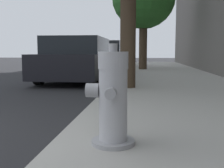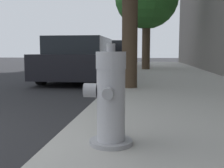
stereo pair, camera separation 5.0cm
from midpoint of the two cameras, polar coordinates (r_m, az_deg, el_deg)
fire_hydrant at (r=2.29m, az=0.30°, el=-3.19°), size 0.40×0.41×0.82m
parked_car_near at (r=8.91m, az=-6.02°, el=4.95°), size 1.81×4.57×1.32m
parked_car_mid at (r=15.22m, az=-0.32°, el=5.86°), size 1.76×4.12×1.46m
parked_car_far at (r=21.73m, az=2.17°, el=5.96°), size 1.74×4.36×1.37m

